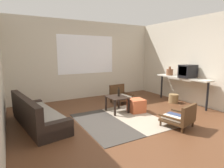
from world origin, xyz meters
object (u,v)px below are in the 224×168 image
Objects in this scene: wicker_basket at (173,98)px; armchair_by_window at (120,95)px; console_shelf at (182,80)px; couch at (36,116)px; ottoman_orange at (136,106)px; crt_television at (188,71)px; clay_vase at (170,72)px; armchair_striped_foreground at (180,117)px; coffee_table at (117,100)px; glass_bottle at (119,92)px.

armchair_by_window is at bearing 149.28° from wicker_basket.
armchair_by_window is at bearing 147.24° from console_shelf.
couch is 4.16m from wicker_basket.
couch is at bearing 172.37° from ottoman_orange.
console_shelf is at bearing -0.04° from ottoman_orange.
clay_vase is at bearing 89.75° from crt_television.
armchair_by_window is at bearing 82.49° from ottoman_orange.
console_shelf is (1.60, 1.32, 0.53)m from armchair_striped_foreground.
crt_television is 0.99m from wicker_basket.
console_shelf is (4.31, -0.34, 0.55)m from couch.
coffee_table is 2.30× the size of glass_bottle.
armchair_by_window is at bearing 15.24° from couch.
couch reaches higher than armchair_by_window.
clay_vase is 2.24m from glass_bottle.
glass_bottle is at bearing 172.23° from console_shelf.
crt_television is 0.72m from clay_vase.
crt_television is at bearing -37.03° from armchair_by_window.
couch is 4.38m from clay_vase.
console_shelf is at bearing -48.10° from wicker_basket.
clay_vase is at bearing 7.00° from coffee_table.
ottoman_orange is 1.33× the size of wicker_basket.
console_shelf reaches higher than armchair_by_window.
ottoman_orange is 1.65m from wicker_basket.
couch is 2.06m from coffee_table.
wicker_basket is at bearing 6.05° from ottoman_orange.
console_shelf is 7.52× the size of glass_bottle.
ottoman_orange is 1.89m from console_shelf.
glass_bottle is at bearing 26.63° from coffee_table.
couch is 2.97× the size of armchair_striped_foreground.
glass_bottle is at bearing -1.11° from couch.
armchair_by_window is (2.66, 0.72, 0.03)m from couch.
crt_television is (1.60, 1.13, 0.82)m from armchair_striped_foreground.
glass_bottle is (2.13, -0.04, 0.32)m from couch.
crt_television is (1.79, -0.18, 0.87)m from ottoman_orange.
glass_bottle is at bearing 176.52° from wicker_basket.
clay_vase is (4.31, 0.20, 0.75)m from couch.
clay_vase is at bearing 66.60° from wicker_basket.
coffee_table is 2.11m from wicker_basket.
ottoman_orange is 0.60m from glass_bottle.
coffee_table reaches higher than wicker_basket.
glass_bottle is (-0.58, 1.61, 0.31)m from armchair_striped_foreground.
armchair_by_window is 1.55× the size of ottoman_orange.
console_shelf is at bearing -6.56° from coffee_table.
armchair_striped_foreground is 1.74m from glass_bottle.
coffee_table is 0.21m from glass_bottle.
glass_bottle is at bearing 167.60° from crt_television.
armchair_by_window is 1.32× the size of crt_television.
couch is 2.54m from ottoman_orange.
glass_bottle reaches higher than armchair_striped_foreground.
crt_television reaches higher than armchair_striped_foreground.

